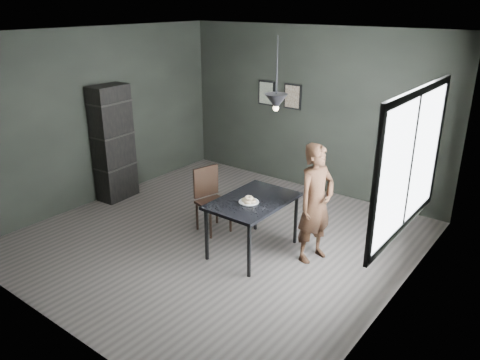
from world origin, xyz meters
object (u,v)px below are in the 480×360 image
Objects in this scene: wood_chair at (210,195)px; shelf_unit at (113,143)px; woman at (316,203)px; cafe_table at (253,205)px; white_plate at (249,202)px; pendant_lamp at (276,101)px.

shelf_unit is at bearing -162.91° from wood_chair.
shelf_unit is at bearing 108.47° from woman.
white_plate is at bearing -81.27° from cafe_table.
wood_chair reaches higher than cafe_table.
pendant_lamp is (1.13, -0.06, 1.52)m from wood_chair.
shelf_unit is 2.21× the size of pendant_lamp.
wood_chair is (-0.90, 0.27, -0.22)m from white_plate.
cafe_table is at bearing 129.13° from woman.
cafe_table is 5.22× the size of white_plate.
pendant_lamp is at bearing 130.50° from woman.
pendant_lamp reaches higher than wood_chair.
pendant_lamp is at bearing -3.87° from shelf_unit.
shelf_unit reaches higher than white_plate.
woman reaches higher than cafe_table.
cafe_table is 0.90m from wood_chair.
woman is at bearing 25.92° from pendant_lamp.
pendant_lamp is at bearing 42.60° from white_plate.
pendant_lamp reaches higher than woman.
cafe_table is 0.63× the size of shelf_unit.
wood_chair is 1.89m from pendant_lamp.
woman is (0.73, 0.33, 0.11)m from cafe_table.
cafe_table is 0.14m from white_plate.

